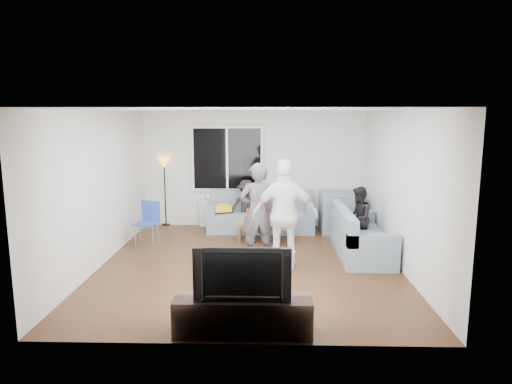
{
  "coord_description": "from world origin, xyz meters",
  "views": [
    {
      "loc": [
        0.31,
        -7.42,
        2.52
      ],
      "look_at": [
        0.1,
        0.6,
        1.15
      ],
      "focal_mm": 31.72,
      "sensor_mm": 36.0,
      "label": 1
    }
  ],
  "objects_px": {
    "coffee_table": "(265,231)",
    "side_chair": "(146,224)",
    "floor_lamp": "(165,192)",
    "spectator_back": "(246,205)",
    "spectator_right": "(358,218)",
    "player_left": "(257,212)",
    "television": "(243,272)",
    "sofa_right_section": "(362,232)",
    "sofa_back_section": "(261,212)",
    "tv_console": "(243,316)",
    "player_right": "(285,215)"
  },
  "relations": [
    {
      "from": "sofa_right_section",
      "to": "spectator_back",
      "type": "height_order",
      "value": "spectator_back"
    },
    {
      "from": "television",
      "to": "spectator_back",
      "type": "bearing_deg",
      "value": 92.25
    },
    {
      "from": "sofa_back_section",
      "to": "coffee_table",
      "type": "xyz_separation_m",
      "value": [
        0.09,
        -0.83,
        -0.22
      ]
    },
    {
      "from": "spectator_back",
      "to": "coffee_table",
      "type": "bearing_deg",
      "value": -72.54
    },
    {
      "from": "tv_console",
      "to": "television",
      "type": "xyz_separation_m",
      "value": [
        0.0,
        0.0,
        0.54
      ]
    },
    {
      "from": "floor_lamp",
      "to": "spectator_back",
      "type": "xyz_separation_m",
      "value": [
        1.89,
        -0.45,
        -0.22
      ]
    },
    {
      "from": "coffee_table",
      "to": "television",
      "type": "height_order",
      "value": "television"
    },
    {
      "from": "tv_console",
      "to": "spectator_right",
      "type": "bearing_deg",
      "value": 59.82
    },
    {
      "from": "coffee_table",
      "to": "television",
      "type": "xyz_separation_m",
      "value": [
        -0.23,
        -3.94,
        0.56
      ]
    },
    {
      "from": "side_chair",
      "to": "spectator_back",
      "type": "height_order",
      "value": "spectator_back"
    },
    {
      "from": "sofa_back_section",
      "to": "television",
      "type": "distance_m",
      "value": 4.78
    },
    {
      "from": "player_left",
      "to": "television",
      "type": "height_order",
      "value": "player_left"
    },
    {
      "from": "side_chair",
      "to": "floor_lamp",
      "type": "height_order",
      "value": "floor_lamp"
    },
    {
      "from": "floor_lamp",
      "to": "tv_console",
      "type": "relative_size",
      "value": 0.97
    },
    {
      "from": "sofa_back_section",
      "to": "spectator_right",
      "type": "xyz_separation_m",
      "value": [
        1.86,
        -1.35,
        0.17
      ]
    },
    {
      "from": "spectator_back",
      "to": "tv_console",
      "type": "height_order",
      "value": "spectator_back"
    },
    {
      "from": "television",
      "to": "tv_console",
      "type": "bearing_deg",
      "value": 0.0
    },
    {
      "from": "sofa_back_section",
      "to": "floor_lamp",
      "type": "xyz_separation_m",
      "value": [
        -2.21,
        0.48,
        0.36
      ]
    },
    {
      "from": "floor_lamp",
      "to": "player_right",
      "type": "distance_m",
      "value": 3.95
    },
    {
      "from": "player_right",
      "to": "spectator_right",
      "type": "xyz_separation_m",
      "value": [
        1.42,
        1.11,
        -0.31
      ]
    },
    {
      "from": "spectator_right",
      "to": "spectator_back",
      "type": "distance_m",
      "value": 2.58
    },
    {
      "from": "player_right",
      "to": "spectator_right",
      "type": "distance_m",
      "value": 1.83
    },
    {
      "from": "sofa_back_section",
      "to": "tv_console",
      "type": "height_order",
      "value": "sofa_back_section"
    },
    {
      "from": "sofa_right_section",
      "to": "spectator_back",
      "type": "distance_m",
      "value": 2.77
    },
    {
      "from": "television",
      "to": "sofa_right_section",
      "type": "bearing_deg",
      "value": 57.22
    },
    {
      "from": "sofa_back_section",
      "to": "player_right",
      "type": "bearing_deg",
      "value": -79.92
    },
    {
      "from": "spectator_right",
      "to": "spectator_back",
      "type": "xyz_separation_m",
      "value": [
        -2.18,
        1.38,
        -0.04
      ]
    },
    {
      "from": "coffee_table",
      "to": "side_chair",
      "type": "height_order",
      "value": "side_chair"
    },
    {
      "from": "spectator_right",
      "to": "sofa_right_section",
      "type": "bearing_deg",
      "value": 9.18
    },
    {
      "from": "spectator_back",
      "to": "floor_lamp",
      "type": "bearing_deg",
      "value": 158.29
    },
    {
      "from": "coffee_table",
      "to": "spectator_back",
      "type": "height_order",
      "value": "spectator_back"
    },
    {
      "from": "player_left",
      "to": "spectator_right",
      "type": "distance_m",
      "value": 2.02
    },
    {
      "from": "spectator_back",
      "to": "sofa_right_section",
      "type": "bearing_deg",
      "value": -46.44
    },
    {
      "from": "side_chair",
      "to": "sofa_right_section",
      "type": "bearing_deg",
      "value": 12.89
    },
    {
      "from": "spectator_right",
      "to": "floor_lamp",
      "type": "bearing_deg",
      "value": -104.96
    },
    {
      "from": "coffee_table",
      "to": "television",
      "type": "distance_m",
      "value": 3.99
    },
    {
      "from": "coffee_table",
      "to": "spectator_right",
      "type": "xyz_separation_m",
      "value": [
        1.77,
        -0.52,
        0.4
      ]
    },
    {
      "from": "sofa_right_section",
      "to": "spectator_right",
      "type": "xyz_separation_m",
      "value": [
        0.0,
        0.33,
        0.17
      ]
    },
    {
      "from": "television",
      "to": "player_right",
      "type": "bearing_deg",
      "value": 76.19
    },
    {
      "from": "floor_lamp",
      "to": "spectator_back",
      "type": "relative_size",
      "value": 1.39
    },
    {
      "from": "side_chair",
      "to": "television",
      "type": "height_order",
      "value": "television"
    },
    {
      "from": "side_chair",
      "to": "spectator_right",
      "type": "height_order",
      "value": "spectator_right"
    },
    {
      "from": "coffee_table",
      "to": "player_left",
      "type": "height_order",
      "value": "player_left"
    },
    {
      "from": "sofa_right_section",
      "to": "tv_console",
      "type": "height_order",
      "value": "sofa_right_section"
    },
    {
      "from": "spectator_right",
      "to": "coffee_table",
      "type": "bearing_deg",
      "value": -97.21
    },
    {
      "from": "floor_lamp",
      "to": "tv_console",
      "type": "bearing_deg",
      "value": -68.39
    },
    {
      "from": "player_left",
      "to": "television",
      "type": "xyz_separation_m",
      "value": [
        -0.1,
        -2.76,
        -0.1
      ]
    },
    {
      "from": "floor_lamp",
      "to": "tv_console",
      "type": "xyz_separation_m",
      "value": [
        2.08,
        -5.25,
        -0.56
      ]
    },
    {
      "from": "television",
      "to": "coffee_table",
      "type": "bearing_deg",
      "value": 86.73
    },
    {
      "from": "player_left",
      "to": "player_right",
      "type": "relative_size",
      "value": 0.94
    }
  ]
}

